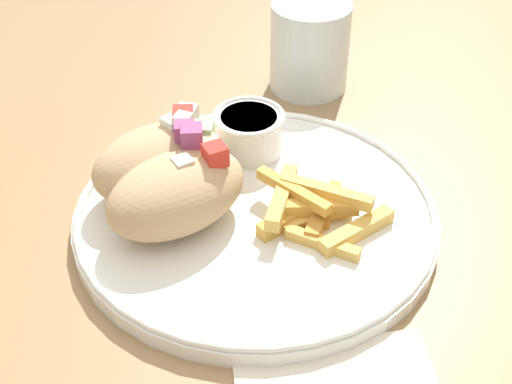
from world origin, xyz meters
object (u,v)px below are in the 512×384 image
object	(u,v)px
pita_sandwich_far	(160,161)
sauce_ramekin	(249,130)
plate	(256,214)
pita_sandwich_near	(177,192)
water_glass	(309,50)
fries_pile	(316,210)

from	to	relation	value
pita_sandwich_far	sauce_ramekin	xyz separation A→B (m)	(0.09, 0.04, -0.01)
plate	pita_sandwich_near	xyz separation A→B (m)	(-0.07, 0.00, 0.04)
plate	water_glass	world-z (taller)	water_glass
pita_sandwich_near	pita_sandwich_far	xyz separation A→B (m)	(-0.01, 0.05, 0.00)
plate	water_glass	bearing A→B (deg)	60.91
pita_sandwich_far	water_glass	distance (m)	0.25
pita_sandwich_far	fries_pile	world-z (taller)	pita_sandwich_far
sauce_ramekin	plate	bearing A→B (deg)	-100.86
pita_sandwich_far	plate	bearing A→B (deg)	-50.99
water_glass	plate	bearing A→B (deg)	-119.09
pita_sandwich_far	fries_pile	xyz separation A→B (m)	(0.12, -0.08, -0.02)
water_glass	sauce_ramekin	bearing A→B (deg)	-129.25
sauce_ramekin	fries_pile	bearing A→B (deg)	-76.37
fries_pile	sauce_ramekin	bearing A→B (deg)	103.63
plate	pita_sandwich_far	world-z (taller)	pita_sandwich_far
plate	pita_sandwich_far	size ratio (longest dim) A/B	2.28
pita_sandwich_far	sauce_ramekin	world-z (taller)	pita_sandwich_far
fries_pile	pita_sandwich_near	bearing A→B (deg)	164.85
plate	pita_sandwich_near	size ratio (longest dim) A/B	2.15
sauce_ramekin	water_glass	world-z (taller)	water_glass
pita_sandwich_near	water_glass	world-z (taller)	water_glass
pita_sandwich_near	sauce_ramekin	xyz separation A→B (m)	(0.08, 0.08, -0.01)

